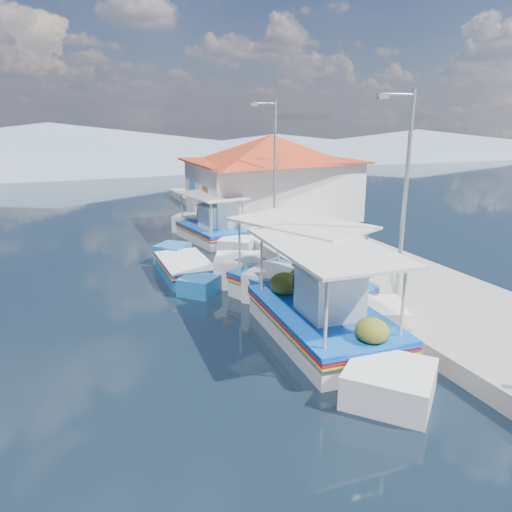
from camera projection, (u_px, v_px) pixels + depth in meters
name	position (u px, v px, depth m)	size (l,w,h in m)	color
ground	(286.00, 376.00, 11.28)	(160.00, 160.00, 0.00)	black
quay	(358.00, 267.00, 18.68)	(5.00, 44.00, 0.50)	gray
bollards	(320.00, 268.00, 17.15)	(0.20, 17.20, 0.30)	#A5A8AD
main_caique	(321.00, 318.00, 13.11)	(2.82, 8.83, 2.91)	silver
caique_green_canopy	(299.00, 290.00, 15.63)	(4.28, 7.35, 2.97)	silver
caique_blue_hull	(184.00, 269.00, 18.28)	(1.68, 5.64, 1.00)	#1D6EAE
caique_far	(211.00, 231.00, 23.60)	(2.84, 6.98, 2.48)	silver
harbor_building	(271.00, 175.00, 26.12)	(10.49, 10.49, 4.40)	silver
lamp_post_near	(403.00, 188.00, 13.63)	(1.21, 0.14, 6.00)	#A5A8AD
lamp_post_far	(273.00, 162.00, 21.65)	(1.21, 0.14, 6.00)	#A5A8AD
mountain_ridge	(146.00, 147.00, 63.00)	(171.40, 96.00, 5.50)	slate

